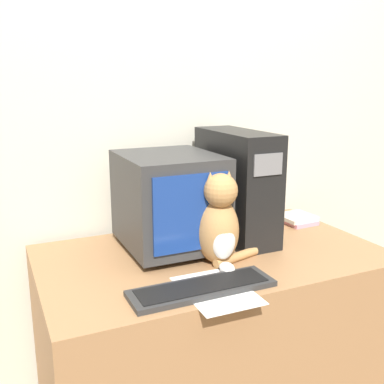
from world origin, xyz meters
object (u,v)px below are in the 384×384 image
at_px(book_stack, 296,219).
at_px(pen, 165,286).
at_px(crt_monitor, 169,201).
at_px(computer_tower, 236,185).
at_px(cat, 219,225).
at_px(keyboard, 202,288).

bearing_deg(book_stack, pen, -154.33).
distance_m(crt_monitor, computer_tower, 0.32).
height_order(cat, pen, cat).
bearing_deg(cat, keyboard, -122.76).
xyz_separation_m(crt_monitor, keyboard, (-0.05, -0.40, -0.19)).
bearing_deg(computer_tower, book_stack, 8.20).
relative_size(computer_tower, cat, 1.32).
xyz_separation_m(crt_monitor, cat, (0.11, -0.22, -0.05)).
bearing_deg(crt_monitor, pen, -114.23).
height_order(keyboard, book_stack, book_stack).
bearing_deg(crt_monitor, book_stack, 5.81).
xyz_separation_m(cat, pen, (-0.25, -0.11, -0.15)).
distance_m(cat, pen, 0.31).
xyz_separation_m(crt_monitor, computer_tower, (0.31, 0.02, 0.03)).
height_order(computer_tower, keyboard, computer_tower).
distance_m(computer_tower, book_stack, 0.43).
distance_m(crt_monitor, pen, 0.41).
relative_size(crt_monitor, computer_tower, 0.93).
distance_m(keyboard, pen, 0.12).
bearing_deg(cat, pen, -149.36).
bearing_deg(crt_monitor, keyboard, -96.82).
bearing_deg(cat, crt_monitor, 123.35).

